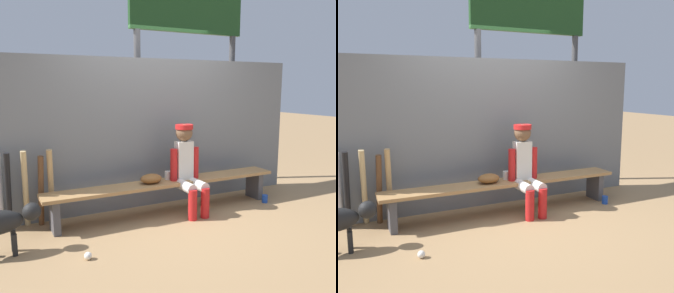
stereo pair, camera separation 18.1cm
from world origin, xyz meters
TOP-DOWN VIEW (x-y plane):
  - ground_plane at (0.00, 0.00)m, footprint 30.00×30.00m
  - chainlink_fence at (0.00, 0.40)m, footprint 4.50×0.03m
  - dugout_bench at (0.00, 0.00)m, footprint 3.15×0.36m
  - player_seated at (0.23, -0.11)m, footprint 0.41×0.55m
  - baseball_glove at (-0.24, 0.00)m, footprint 0.28×0.20m
  - bat_wood_tan at (-1.41, 0.24)m, footprint 0.10×0.21m
  - bat_wood_dark at (-1.52, 0.24)m, footprint 0.08×0.20m
  - bat_wood_natural at (-1.69, 0.26)m, footprint 0.09×0.27m
  - bat_aluminum_black at (-1.87, 0.24)m, footprint 0.08×0.18m
  - bat_aluminum_silver at (-1.95, 0.30)m, footprint 0.07×0.13m
  - baseball at (-1.27, -0.82)m, footprint 0.07×0.07m
  - cup_on_ground at (1.40, -0.26)m, footprint 0.08×0.08m
  - cup_on_bench at (0.03, 0.07)m, footprint 0.08×0.08m
  - scoreboard at (0.96, 1.07)m, footprint 2.23×0.27m

SIDE VIEW (x-z plane):
  - ground_plane at x=0.00m, z-range 0.00..0.00m
  - baseball at x=-1.27m, z-range 0.00..0.07m
  - cup_on_ground at x=1.40m, z-range 0.00..0.11m
  - dugout_bench at x=0.00m, z-range 0.13..0.55m
  - bat_wood_dark at x=-1.52m, z-range 0.00..0.85m
  - bat_aluminum_silver at x=-1.95m, z-range 0.00..0.90m
  - bat_aluminum_black at x=-1.87m, z-range 0.00..0.92m
  - bat_wood_tan at x=-1.41m, z-range 0.00..0.92m
  - bat_wood_natural at x=-1.69m, z-range 0.00..0.93m
  - cup_on_bench at x=0.03m, z-range 0.42..0.53m
  - baseball_glove at x=-0.24m, z-range 0.42..0.54m
  - player_seated at x=0.23m, z-range 0.04..1.19m
  - chainlink_fence at x=0.00m, z-range 0.00..1.99m
  - scoreboard at x=0.96m, z-range 0.74..4.40m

